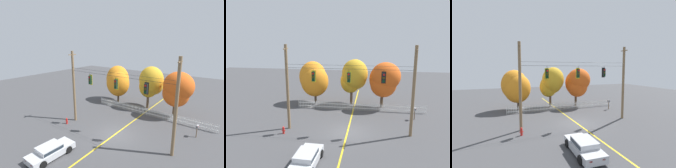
{
  "view_description": "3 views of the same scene",
  "coord_description": "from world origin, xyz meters",
  "views": [
    {
      "loc": [
        10.12,
        -14.63,
        10.12
      ],
      "look_at": [
        -1.43,
        1.41,
        5.28
      ],
      "focal_mm": 28.49,
      "sensor_mm": 36.0,
      "label": 1
    },
    {
      "loc": [
        2.33,
        -21.74,
        9.97
      ],
      "look_at": [
        -1.17,
        1.16,
        4.79
      ],
      "focal_mm": 36.4,
      "sensor_mm": 36.0,
      "label": 2
    },
    {
      "loc": [
        -8.04,
        -17.44,
        6.32
      ],
      "look_at": [
        -1.16,
        1.23,
        4.49
      ],
      "focal_mm": 27.46,
      "sensor_mm": 36.0,
      "label": 3
    }
  ],
  "objects": [
    {
      "name": "traffic_signal_southbound_primary",
      "position": [
        3.44,
        0.01,
        5.82
      ],
      "size": [
        0.43,
        0.38,
        1.35
      ],
      "color": "black"
    },
    {
      "name": "signal_support_span",
      "position": [
        0.0,
        -0.0,
        4.54
      ],
      "size": [
        12.86,
        1.1,
        8.93
      ],
      "color": "brown",
      "rests_on": "ground"
    },
    {
      "name": "roadside_mailbox",
      "position": [
        7.42,
        4.6,
        1.18
      ],
      "size": [
        0.25,
        0.44,
        1.44
      ],
      "color": "brown",
      "rests_on": "ground"
    },
    {
      "name": "ground",
      "position": [
        0.0,
        0.0,
        0.0
      ],
      "size": [
        80.0,
        80.0,
        0.0
      ],
      "primitive_type": "plane",
      "color": "#424244"
    },
    {
      "name": "lane_centerline_stripe",
      "position": [
        0.0,
        0.0,
        0.0
      ],
      "size": [
        0.16,
        36.0,
        0.01
      ],
      "primitive_type": "cube",
      "color": "gold",
      "rests_on": "ground"
    },
    {
      "name": "autumn_oak_far_east",
      "position": [
        3.86,
        8.54,
        3.93
      ],
      "size": [
        4.12,
        3.44,
        6.29
      ],
      "color": "brown",
      "rests_on": "ground"
    },
    {
      "name": "autumn_maple_near_fence",
      "position": [
        -5.97,
        9.36,
        3.56
      ],
      "size": [
        4.33,
        3.96,
        6.07
      ],
      "color": "#473828",
      "rests_on": "ground"
    },
    {
      "name": "traffic_signal_eastbound_side",
      "position": [
        -3.5,
        0.01,
        5.74
      ],
      "size": [
        0.43,
        0.38,
        1.45
      ],
      "color": "black"
    },
    {
      "name": "autumn_maple_mid",
      "position": [
        -0.26,
        9.7,
        3.93
      ],
      "size": [
        3.89,
        3.69,
        6.5
      ],
      "color": "brown",
      "rests_on": "ground"
    },
    {
      "name": "fire_hydrant",
      "position": [
        -6.39,
        -1.37,
        0.38
      ],
      "size": [
        0.38,
        0.22,
        0.77
      ],
      "color": "red",
      "rests_on": "ground"
    },
    {
      "name": "traffic_signal_northbound_primary",
      "position": [
        0.08,
        0.01,
        5.76
      ],
      "size": [
        0.43,
        0.38,
        1.44
      ],
      "color": "black"
    },
    {
      "name": "white_picket_fence",
      "position": [
        0.91,
        6.89,
        0.52
      ],
      "size": [
        16.82,
        0.06,
        1.04
      ],
      "color": "white",
      "rests_on": "ground"
    },
    {
      "name": "parked_car",
      "position": [
        -2.46,
        -6.53,
        0.6
      ],
      "size": [
        1.96,
        4.28,
        1.15
      ],
      "color": "#B7BABF",
      "rests_on": "ground"
    }
  ]
}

